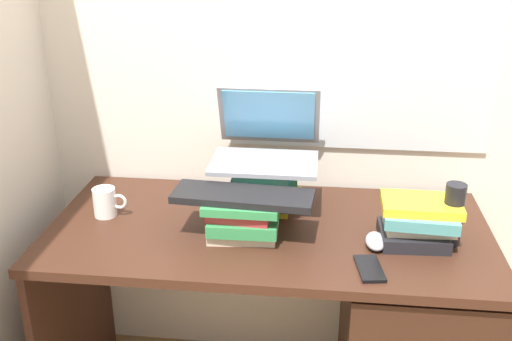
{
  "coord_description": "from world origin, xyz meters",
  "views": [
    {
      "loc": [
        0.15,
        -1.69,
        1.64
      ],
      "look_at": [
        -0.04,
        0.03,
        0.93
      ],
      "focal_mm": 42.32,
      "sensor_mm": 36.0,
      "label": 1
    }
  ],
  "objects_px": {
    "computer_mouse": "(376,241)",
    "book_stack_tall": "(263,187)",
    "keyboard": "(243,196)",
    "mug": "(105,202)",
    "water_bottle": "(453,214)",
    "book_stack_side": "(418,220)",
    "laptop": "(266,143)",
    "book_stack_keyboard_riser": "(242,217)",
    "cell_phone": "(370,268)",
    "desk": "(374,328)"
  },
  "relations": [
    {
      "from": "desk",
      "to": "cell_phone",
      "type": "bearing_deg",
      "value": -104.25
    },
    {
      "from": "laptop",
      "to": "cell_phone",
      "type": "relative_size",
      "value": 2.54
    },
    {
      "from": "book_stack_side",
      "to": "keyboard",
      "type": "bearing_deg",
      "value": -176.27
    },
    {
      "from": "book_stack_tall",
      "to": "water_bottle",
      "type": "distance_m",
      "value": 0.6
    },
    {
      "from": "computer_mouse",
      "to": "book_stack_keyboard_riser",
      "type": "bearing_deg",
      "value": 177.73
    },
    {
      "from": "mug",
      "to": "water_bottle",
      "type": "relative_size",
      "value": 0.58
    },
    {
      "from": "laptop",
      "to": "computer_mouse",
      "type": "xyz_separation_m",
      "value": [
        0.35,
        -0.27,
        -0.2
      ]
    },
    {
      "from": "book_stack_keyboard_riser",
      "to": "book_stack_tall",
      "type": "bearing_deg",
      "value": 77.26
    },
    {
      "from": "desk",
      "to": "book_stack_keyboard_riser",
      "type": "xyz_separation_m",
      "value": [
        -0.43,
        -0.05,
        0.41
      ]
    },
    {
      "from": "laptop",
      "to": "mug",
      "type": "relative_size",
      "value": 3.09
    },
    {
      "from": "laptop",
      "to": "computer_mouse",
      "type": "bearing_deg",
      "value": -37.81
    },
    {
      "from": "book_stack_tall",
      "to": "cell_phone",
      "type": "relative_size",
      "value": 1.72
    },
    {
      "from": "desk",
      "to": "book_stack_keyboard_riser",
      "type": "height_order",
      "value": "book_stack_keyboard_riser"
    },
    {
      "from": "book_stack_keyboard_riser",
      "to": "desk",
      "type": "bearing_deg",
      "value": 6.29
    },
    {
      "from": "laptop",
      "to": "book_stack_tall",
      "type": "bearing_deg",
      "value": -92.92
    },
    {
      "from": "laptop",
      "to": "book_stack_keyboard_riser",
      "type": "bearing_deg",
      "value": -100.24
    },
    {
      "from": "book_stack_side",
      "to": "laptop",
      "type": "height_order",
      "value": "laptop"
    },
    {
      "from": "laptop",
      "to": "keyboard",
      "type": "distance_m",
      "value": 0.27
    },
    {
      "from": "book_stack_side",
      "to": "book_stack_keyboard_riser",
      "type": "bearing_deg",
      "value": -176.16
    },
    {
      "from": "desk",
      "to": "computer_mouse",
      "type": "bearing_deg",
      "value": -112.16
    },
    {
      "from": "book_stack_tall",
      "to": "laptop",
      "type": "bearing_deg",
      "value": 87.08
    },
    {
      "from": "cell_phone",
      "to": "desk",
      "type": "bearing_deg",
      "value": 66.98
    },
    {
      "from": "cell_phone",
      "to": "book_stack_keyboard_riser",
      "type": "bearing_deg",
      "value": 149.36
    },
    {
      "from": "book_stack_tall",
      "to": "laptop",
      "type": "xyz_separation_m",
      "value": [
        0.0,
        0.07,
        0.13
      ]
    },
    {
      "from": "mug",
      "to": "water_bottle",
      "type": "height_order",
      "value": "water_bottle"
    },
    {
      "from": "desk",
      "to": "keyboard",
      "type": "distance_m",
      "value": 0.64
    },
    {
      "from": "book_stack_keyboard_riser",
      "to": "computer_mouse",
      "type": "xyz_separation_m",
      "value": [
        0.4,
        -0.02,
        -0.05
      ]
    },
    {
      "from": "book_stack_tall",
      "to": "cell_phone",
      "type": "distance_m",
      "value": 0.48
    },
    {
      "from": "keyboard",
      "to": "mug",
      "type": "height_order",
      "value": "keyboard"
    },
    {
      "from": "mug",
      "to": "water_bottle",
      "type": "bearing_deg",
      "value": -3.4
    },
    {
      "from": "book_stack_side",
      "to": "keyboard",
      "type": "relative_size",
      "value": 0.56
    },
    {
      "from": "laptop",
      "to": "keyboard",
      "type": "relative_size",
      "value": 0.82
    },
    {
      "from": "water_bottle",
      "to": "book_stack_side",
      "type": "bearing_deg",
      "value": 176.24
    },
    {
      "from": "book_stack_side",
      "to": "cell_phone",
      "type": "bearing_deg",
      "value": -128.71
    },
    {
      "from": "book_stack_keyboard_riser",
      "to": "cell_phone",
      "type": "relative_size",
      "value": 1.68
    },
    {
      "from": "laptop",
      "to": "cell_phone",
      "type": "height_order",
      "value": "laptop"
    },
    {
      "from": "book_stack_tall",
      "to": "keyboard",
      "type": "xyz_separation_m",
      "value": [
        -0.04,
        -0.19,
        0.05
      ]
    },
    {
      "from": "book_stack_side",
      "to": "laptop",
      "type": "distance_m",
      "value": 0.55
    },
    {
      "from": "book_stack_tall",
      "to": "book_stack_side",
      "type": "xyz_separation_m",
      "value": [
        0.48,
        -0.16,
        -0.02
      ]
    },
    {
      "from": "computer_mouse",
      "to": "book_stack_tall",
      "type": "bearing_deg",
      "value": 149.85
    },
    {
      "from": "book_stack_side",
      "to": "water_bottle",
      "type": "xyz_separation_m",
      "value": [
        0.1,
        -0.01,
        0.03
      ]
    },
    {
      "from": "book_stack_tall",
      "to": "book_stack_keyboard_riser",
      "type": "distance_m",
      "value": 0.2
    },
    {
      "from": "book_stack_keyboard_riser",
      "to": "computer_mouse",
      "type": "height_order",
      "value": "book_stack_keyboard_riser"
    },
    {
      "from": "keyboard",
      "to": "computer_mouse",
      "type": "xyz_separation_m",
      "value": [
        0.4,
        -0.02,
        -0.12
      ]
    },
    {
      "from": "laptop",
      "to": "keyboard",
      "type": "bearing_deg",
      "value": -99.76
    },
    {
      "from": "book_stack_keyboard_riser",
      "to": "book_stack_side",
      "type": "bearing_deg",
      "value": 3.84
    },
    {
      "from": "keyboard",
      "to": "water_bottle",
      "type": "xyz_separation_m",
      "value": [
        0.62,
        0.03,
        -0.04
      ]
    },
    {
      "from": "book_stack_side",
      "to": "laptop",
      "type": "xyz_separation_m",
      "value": [
        -0.48,
        0.22,
        0.15
      ]
    },
    {
      "from": "book_stack_side",
      "to": "mug",
      "type": "height_order",
      "value": "book_stack_side"
    },
    {
      "from": "mug",
      "to": "book_stack_keyboard_riser",
      "type": "bearing_deg",
      "value": -11.39
    }
  ]
}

